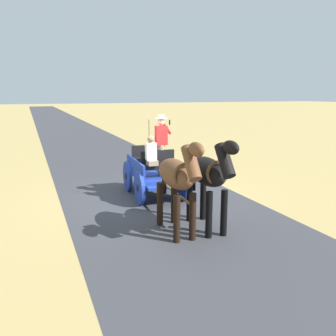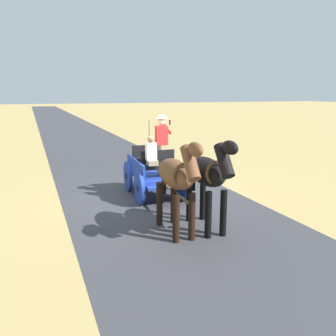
% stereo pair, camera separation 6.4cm
% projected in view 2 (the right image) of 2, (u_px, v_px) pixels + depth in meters
% --- Properties ---
extents(ground_plane, '(200.00, 200.00, 0.00)m').
position_uv_depth(ground_plane, '(151.00, 196.00, 10.72)').
color(ground_plane, tan).
extents(road_surface, '(5.33, 160.00, 0.01)m').
position_uv_depth(road_surface, '(151.00, 196.00, 10.72)').
color(road_surface, '#38383D').
rests_on(road_surface, ground).
extents(horse_drawn_carriage, '(1.53, 4.51, 2.50)m').
position_uv_depth(horse_drawn_carriage, '(155.00, 170.00, 10.65)').
color(horse_drawn_carriage, '#1E3899').
rests_on(horse_drawn_carriage, ground).
extents(horse_near_side, '(0.63, 2.13, 2.21)m').
position_uv_depth(horse_near_side, '(208.00, 174.00, 7.85)').
color(horse_near_side, black).
rests_on(horse_near_side, ground).
extents(horse_off_side, '(0.60, 2.13, 2.21)m').
position_uv_depth(horse_off_side, '(177.00, 177.00, 7.61)').
color(horse_off_side, brown).
rests_on(horse_off_side, ground).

